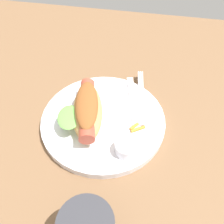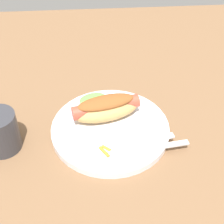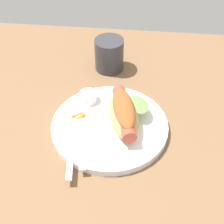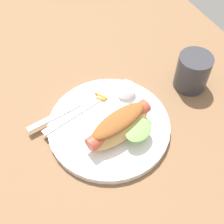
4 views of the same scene
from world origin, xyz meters
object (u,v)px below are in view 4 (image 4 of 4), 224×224
(hot_dog, at_px, (119,125))
(sauce_ramekin, at_px, (126,90))
(knife, at_px, (74,114))
(plate, at_px, (109,126))
(carrot_garnish, at_px, (101,97))
(drinking_cup, at_px, (193,72))
(fork, at_px, (64,111))

(hot_dog, xyz_separation_m, sauce_ramekin, (-0.09, 0.06, -0.02))
(hot_dog, distance_m, knife, 0.11)
(hot_dog, bearing_deg, plate, -89.07)
(hot_dog, bearing_deg, knife, -66.30)
(carrot_garnish, bearing_deg, plate, -12.13)
(hot_dog, distance_m, drinking_cup, 0.22)
(fork, distance_m, knife, 0.02)
(hot_dog, height_order, drinking_cup, drinking_cup)
(sauce_ramekin, bearing_deg, drinking_cup, 78.47)
(sauce_ramekin, xyz_separation_m, fork, (-0.01, -0.14, -0.01))
(carrot_garnish, relative_size, drinking_cup, 0.37)
(drinking_cup, bearing_deg, carrot_garnish, -101.95)
(plate, relative_size, fork, 1.55)
(hot_dog, relative_size, carrot_garnish, 4.97)
(sauce_ramekin, height_order, fork, sauce_ramekin)
(fork, bearing_deg, knife, 125.04)
(plate, bearing_deg, drinking_cup, 96.62)
(sauce_ramekin, height_order, drinking_cup, drinking_cup)
(hot_dog, distance_m, fork, 0.13)
(drinking_cup, bearing_deg, sauce_ramekin, -101.53)
(hot_dog, bearing_deg, sauce_ramekin, -138.98)
(drinking_cup, bearing_deg, hot_dog, -75.46)
(fork, distance_m, drinking_cup, 0.30)
(hot_dog, xyz_separation_m, drinking_cup, (-0.06, 0.21, -0.00))
(fork, bearing_deg, carrot_garnish, 172.49)
(fork, xyz_separation_m, knife, (0.02, 0.01, -0.00))
(plate, height_order, fork, fork)
(plate, distance_m, fork, 0.10)
(plate, distance_m, knife, 0.08)
(plate, distance_m, carrot_garnish, 0.07)
(plate, height_order, knife, knife)
(knife, distance_m, carrot_garnish, 0.07)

